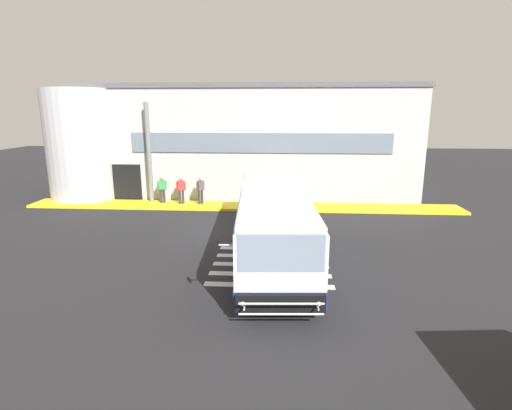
# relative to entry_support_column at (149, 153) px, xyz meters

# --- Properties ---
(ground_plane) EXTENTS (80.00, 90.00, 0.02)m
(ground_plane) POSITION_rel_entry_support_column_xyz_m (5.78, -5.40, -3.20)
(ground_plane) COLOR #232326
(ground_plane) RESTS_ON ground
(bay_paint_stripes) EXTENTS (4.40, 3.96, 0.01)m
(bay_paint_stripes) POSITION_rel_entry_support_column_xyz_m (7.78, -9.60, -3.18)
(bay_paint_stripes) COLOR silver
(bay_paint_stripes) RESTS_ON ground
(terminal_building) EXTENTS (23.80, 13.80, 7.36)m
(terminal_building) POSITION_rel_entry_support_column_xyz_m (5.09, 6.23, 0.48)
(terminal_building) COLOR #B7B7BC
(terminal_building) RESTS_ON ground
(boarding_curb) EXTENTS (26.00, 2.00, 0.15)m
(boarding_curb) POSITION_rel_entry_support_column_xyz_m (5.78, -0.60, -3.11)
(boarding_curb) COLOR yellow
(boarding_curb) RESTS_ON ground
(entry_support_column) EXTENTS (0.28, 0.28, 6.08)m
(entry_support_column) POSITION_rel_entry_support_column_xyz_m (0.00, 0.00, 0.00)
(entry_support_column) COLOR slate
(entry_support_column) RESTS_ON boarding_curb
(bus_main_foreground) EXTENTS (3.32, 11.89, 2.70)m
(bus_main_foreground) POSITION_rel_entry_support_column_xyz_m (7.80, -8.14, -1.85)
(bus_main_foreground) COLOR silver
(bus_main_foreground) RESTS_ON ground
(passenger_near_column) EXTENTS (0.56, 0.46, 1.68)m
(passenger_near_column) POSITION_rel_entry_support_column_xyz_m (0.79, -0.28, -2.07)
(passenger_near_column) COLOR #2D2D33
(passenger_near_column) RESTS_ON boarding_curb
(passenger_by_doorway) EXTENTS (0.55, 0.35, 1.68)m
(passenger_by_doorway) POSITION_rel_entry_support_column_xyz_m (2.02, -0.46, -2.11)
(passenger_by_doorway) COLOR #2D2D33
(passenger_by_doorway) RESTS_ON boarding_curb
(passenger_at_curb_edge) EXTENTS (0.43, 0.45, 1.68)m
(passenger_at_curb_edge) POSITION_rel_entry_support_column_xyz_m (3.23, -0.46, -2.11)
(passenger_at_curb_edge) COLOR #2D2D33
(passenger_at_curb_edge) RESTS_ON boarding_curb
(safety_bollard_yellow) EXTENTS (0.18, 0.18, 0.90)m
(safety_bollard_yellow) POSITION_rel_entry_support_column_xyz_m (7.11, -1.80, -2.74)
(safety_bollard_yellow) COLOR yellow
(safety_bollard_yellow) RESTS_ON ground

